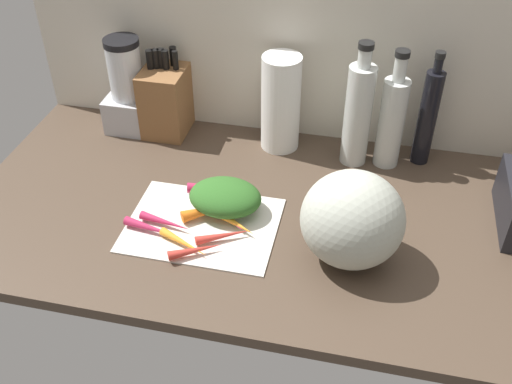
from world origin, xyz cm
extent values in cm
cube|color=#47382B|center=(0.00, 0.00, -1.50)|extent=(170.00, 80.00, 3.00)
cube|color=beige|center=(0.00, 38.50, 30.00)|extent=(170.00, 3.00, 60.00)
cube|color=beige|center=(-22.58, -9.34, 0.40)|extent=(36.46, 27.74, 0.80)
cone|color=orange|center=(-24.44, -18.05, 1.82)|extent=(13.33, 7.49, 2.04)
cone|color=red|center=(-21.05, -19.91, 1.92)|extent=(12.01, 8.25, 2.25)
cone|color=#B2264C|center=(-16.39, -7.70, 1.88)|extent=(10.00, 8.11, 2.15)
cone|color=#B2264C|center=(-23.00, 2.99, 2.16)|extent=(14.02, 5.41, 2.73)
cone|color=orange|center=(-19.61, -4.19, 2.53)|extent=(10.71, 9.00, 3.46)
cone|color=#B2264C|center=(-33.44, -15.03, 1.94)|extent=(14.63, 4.97, 2.28)
cone|color=orange|center=(-15.10, -8.58, 2.04)|extent=(13.15, 8.70, 2.48)
cone|color=#B2264C|center=(-30.94, -12.14, 1.89)|extent=(13.77, 4.72, 2.18)
cone|color=red|center=(-15.99, -13.65, 1.87)|extent=(12.87, 8.37, 2.14)
cone|color=orange|center=(-20.93, -5.34, 2.27)|extent=(14.84, 11.51, 2.94)
ellipsoid|color=#2D6023|center=(-18.36, -2.98, 4.63)|extent=(18.11, 13.93, 7.66)
ellipsoid|color=#B2B7A8|center=(13.18, -12.74, 11.53)|extent=(22.99, 20.85, 23.07)
cube|color=brown|center=(-44.90, 31.39, 9.92)|extent=(12.24, 17.23, 19.84)
cylinder|color=black|center=(-48.47, 30.55, 22.59)|extent=(2.15, 2.15, 5.50)
cylinder|color=black|center=(-47.04, 31.22, 22.59)|extent=(2.16, 2.16, 5.50)
cylinder|color=black|center=(-45.61, 31.79, 22.59)|extent=(2.14, 2.14, 5.50)
cylinder|color=black|center=(-44.18, 31.29, 22.59)|extent=(2.04, 2.04, 5.50)
cylinder|color=black|center=(-42.75, 33.84, 22.59)|extent=(1.99, 1.99, 5.50)
cylinder|color=black|center=(-41.33, 31.49, 22.59)|extent=(1.61, 1.61, 5.50)
cube|color=#B2B2B7|center=(-56.10, 29.66, 5.20)|extent=(13.12, 13.12, 10.40)
cylinder|color=silver|center=(-56.10, 29.66, 18.43)|extent=(9.84, 9.84, 16.06)
cylinder|color=black|center=(-56.10, 29.66, 27.37)|extent=(10.03, 10.03, 1.80)
cylinder|color=white|center=(-10.77, 29.50, 13.88)|extent=(10.87, 10.87, 27.76)
cylinder|color=silver|center=(10.65, 26.55, 14.30)|extent=(7.34, 7.34, 28.60)
cylinder|color=silver|center=(10.65, 26.55, 31.12)|extent=(3.52, 3.52, 5.05)
cylinder|color=black|center=(10.65, 26.55, 34.44)|extent=(4.04, 4.04, 1.60)
cylinder|color=silver|center=(19.65, 27.39, 12.66)|extent=(6.96, 6.96, 25.32)
cylinder|color=silver|center=(19.65, 27.39, 28.68)|extent=(3.30, 3.30, 6.73)
cylinder|color=black|center=(19.65, 27.39, 32.85)|extent=(3.80, 3.80, 1.60)
cylinder|color=black|center=(28.89, 30.52, 13.56)|extent=(5.01, 5.01, 27.11)
cylinder|color=black|center=(28.89, 30.52, 29.14)|extent=(2.30, 2.30, 4.06)
cylinder|color=black|center=(28.89, 30.52, 31.98)|extent=(2.64, 2.64, 1.60)
camera|label=1|loc=(14.00, -113.07, 97.39)|focal=41.88mm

